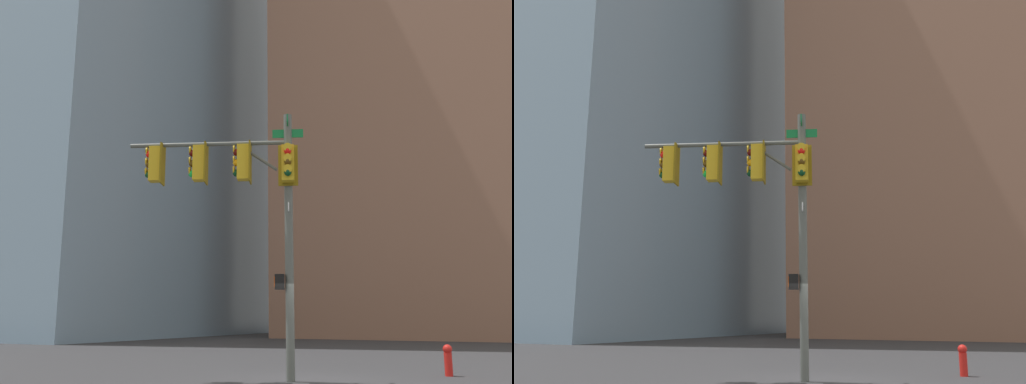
{
  "view_description": "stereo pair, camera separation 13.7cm",
  "coord_description": "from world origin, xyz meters",
  "views": [
    {
      "loc": [
        -14.72,
        -5.77,
        1.62
      ],
      "look_at": [
        -0.78,
        1.1,
        5.02
      ],
      "focal_mm": 40.34,
      "sensor_mm": 36.0,
      "label": 1
    },
    {
      "loc": [
        -14.66,
        -5.9,
        1.62
      ],
      "look_at": [
        -0.78,
        1.1,
        5.02
      ],
      "focal_mm": 40.34,
      "sensor_mm": 36.0,
      "label": 2
    }
  ],
  "objects": [
    {
      "name": "building_brick_nearside",
      "position": [
        37.04,
        3.0,
        29.02
      ],
      "size": [
        19.07,
        21.86,
        58.05
      ],
      "primitive_type": "cube",
      "color": "#845B47",
      "rests_on": "ground_plane"
    },
    {
      "name": "signal_pole_assembly",
      "position": [
        -0.94,
        1.39,
        5.08
      ],
      "size": [
        2.17,
        4.62,
        7.24
      ],
      "rotation": [
        0.0,
        0.0,
        1.95
      ],
      "color": "#4C514C",
      "rests_on": "ground_plane"
    },
    {
      "name": "ground_plane",
      "position": [
        0.0,
        0.0,
        0.0
      ],
      "size": [
        200.0,
        200.0,
        0.0
      ],
      "primitive_type": "plane",
      "color": "#2D2D30"
    },
    {
      "name": "fire_hydrant",
      "position": [
        2.83,
        -3.19,
        0.47
      ],
      "size": [
        0.34,
        0.26,
        0.87
      ],
      "color": "red",
      "rests_on": "ground_plane"
    }
  ]
}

